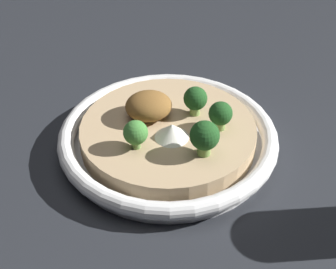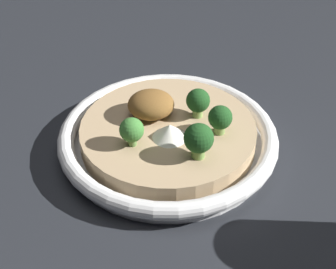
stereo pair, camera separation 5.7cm
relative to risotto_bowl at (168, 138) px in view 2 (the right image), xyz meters
The scene contains 8 objects.
ground_plane 0.02m from the risotto_bowl, ahead, with size 6.00×6.00×0.00m, color #23262B.
risotto_bowl is the anchor object (origin of this frame).
cheese_sprinkle 0.03m from the risotto_bowl, 96.93° to the left, with size 0.04×0.04×0.02m.
crispy_onion_garnish 0.04m from the risotto_bowl, 52.42° to the right, with size 0.05×0.05×0.03m.
broccoli_back 0.07m from the risotto_bowl, 116.60° to the left, with size 0.03×0.03×0.04m.
broccoli_right 0.06m from the risotto_bowl, 35.24° to the left, with size 0.03×0.03×0.03m.
broccoli_back_left 0.07m from the risotto_bowl, 164.30° to the left, with size 0.03×0.03×0.03m.
broccoli_left 0.05m from the risotto_bowl, 154.32° to the right, with size 0.03×0.03×0.03m.
Camera 2 is at (0.04, 0.45, 0.38)m, focal length 55.00 mm.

